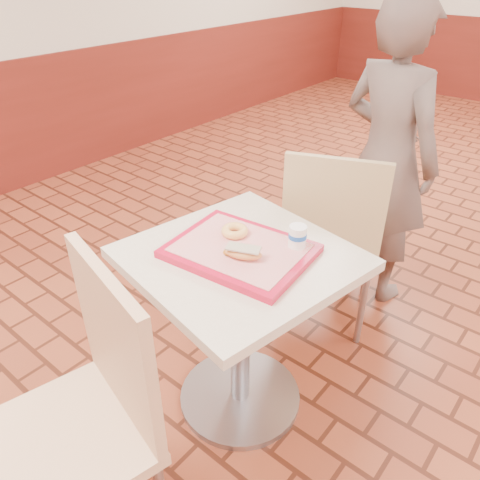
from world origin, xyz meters
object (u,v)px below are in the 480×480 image
Objects in this scene: main_table at (240,308)px; customer at (387,159)px; serving_tray at (240,251)px; ring_donut at (235,231)px; long_john_donut at (242,253)px; paper_cup at (298,236)px; chair_main_back at (332,233)px; chair_main_front at (85,410)px.

customer reaches higher than main_table.
ring_donut is at bearing 142.61° from serving_tray.
long_john_donut is at bearing 104.27° from customer.
paper_cup is (0.22, 0.08, 0.03)m from ring_donut.
serving_tray is 4.82× the size of ring_donut.
main_table is at bearing 90.00° from serving_tray.
main_table is 0.79× the size of chair_main_back.
serving_tray is 0.07m from long_john_donut.
chair_main_front reaches higher than main_table.
chair_main_back is at bearing 89.45° from main_table.
serving_tray is 0.10m from ring_donut.
customer is 1.20m from long_john_donut.
customer reaches higher than paper_cup.
serving_tray is (-0.03, -1.15, -0.00)m from customer.
chair_main_front is at bearing 66.04° from chair_main_back.
customer reaches higher than chair_main_front.
chair_main_front is 1.37m from chair_main_back.
main_table is at bearing 137.07° from long_john_donut.
customer is at bearing 88.48° from main_table.
chair_main_back reaches higher than paper_cup.
main_table is 0.77× the size of chair_main_front.
chair_main_front is 10.06× the size of ring_donut.
paper_cup is (0.12, -1.01, 0.05)m from customer.
chair_main_front is (-0.02, -0.68, 0.04)m from main_table.
chair_main_front is 0.64× the size of customer.
ring_donut is (-0.07, 0.05, 0.03)m from serving_tray.
main_table is at bearing 66.73° from chair_main_back.
chair_main_front is 0.78m from ring_donut.
chair_main_back is 0.62× the size of customer.
customer reaches higher than ring_donut.
chair_main_front is at bearing -91.93° from serving_tray.
chair_main_front reaches higher than chair_main_back.
chair_main_front is at bearing -102.09° from paper_cup.
main_table is 0.38m from paper_cup.
chair_main_front is 12.44× the size of paper_cup.
chair_main_back is 0.65m from paper_cup.
long_john_donut is (0.02, -1.20, 0.03)m from customer.
ring_donut is at bearing 140.26° from long_john_donut.
chair_main_back is at bearing 83.01° from ring_donut.
long_john_donut is at bearing -42.93° from main_table.
long_john_donut is (0.07, 0.64, 0.26)m from chair_main_front.
chair_main_back is at bearing 89.45° from serving_tray.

